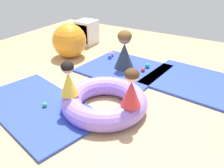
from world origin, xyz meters
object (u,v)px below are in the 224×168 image
object	(u,v)px
play_ball_green	(45,105)
storage_cube	(86,32)
adult_seated	(124,50)
play_ball_teal	(147,66)
child_in_yellow	(68,79)
play_ball_pink	(112,54)
play_ball_blue	(110,57)
play_ball_red	(143,70)
inflatable_cushion	(104,101)
exercise_ball_large	(69,41)
child_in_red	(131,88)

from	to	relation	value
play_ball_green	storage_cube	bearing A→B (deg)	114.88
adult_seated	play_ball_teal	world-z (taller)	adult_seated
child_in_yellow	play_ball_green	size ratio (longest dim) A/B	7.18
play_ball_pink	play_ball_blue	world-z (taller)	play_ball_pink
child_in_yellow	adult_seated	bearing A→B (deg)	-121.40
play_ball_pink	play_ball_red	bearing A→B (deg)	-22.35
play_ball_teal	play_ball_blue	bearing A→B (deg)	177.72
inflatable_cushion	exercise_ball_large	size ratio (longest dim) A/B	1.67
exercise_ball_large	storage_cube	size ratio (longest dim) A/B	1.26
play_ball_teal	storage_cube	xyz separation A→B (m)	(-1.92, 0.68, 0.20)
play_ball_pink	exercise_ball_large	size ratio (longest dim) A/B	0.12
play_ball_green	play_ball_teal	bearing A→B (deg)	70.77
child_in_yellow	play_ball_red	size ratio (longest dim) A/B	6.08
play_ball_blue	play_ball_teal	distance (m)	0.85
inflatable_cushion	storage_cube	distance (m)	2.98
child_in_red	adult_seated	xyz separation A→B (m)	(-0.87, 1.43, -0.13)
exercise_ball_large	storage_cube	world-z (taller)	exercise_ball_large
play_ball_red	storage_cube	distance (m)	2.12
inflatable_cushion	play_ball_red	size ratio (longest dim) A/B	15.34
play_ball_pink	exercise_ball_large	distance (m)	0.93
child_in_red	play_ball_blue	size ratio (longest dim) A/B	6.00
child_in_yellow	play_ball_red	world-z (taller)	child_in_yellow
play_ball_green	child_in_red	bearing A→B (deg)	15.24
inflatable_cushion	play_ball_blue	world-z (taller)	inflatable_cushion
play_ball_green	play_ball_teal	xyz separation A→B (m)	(0.69, 1.98, 0.01)
play_ball_teal	inflatable_cushion	bearing A→B (deg)	-88.65
adult_seated	storage_cube	distance (m)	1.78
child_in_yellow	play_ball_teal	distance (m)	1.91
play_ball_blue	adult_seated	bearing A→B (deg)	-28.62
play_ball_green	inflatable_cushion	bearing A→B (deg)	29.98
play_ball_teal	play_ball_pink	bearing A→B (deg)	169.34
inflatable_cushion	play_ball_teal	distance (m)	1.56
play_ball_blue	play_ball_teal	world-z (taller)	play_ball_teal
child_in_yellow	play_ball_blue	distance (m)	1.99
adult_seated	child_in_red	bearing A→B (deg)	102.53
child_in_red	play_ball_blue	bearing A→B (deg)	125.15
play_ball_green	exercise_ball_large	bearing A→B (deg)	119.55
child_in_red	play_ball_teal	distance (m)	1.78
play_ball_pink	storage_cube	distance (m)	1.17
play_ball_green	child_in_yellow	bearing A→B (deg)	21.30
play_ball_red	storage_cube	size ratio (longest dim) A/B	0.14
child_in_yellow	inflatable_cushion	bearing A→B (deg)	-176.10
play_ball_green	play_ball_pink	bearing A→B (deg)	95.29
adult_seated	play_ball_pink	bearing A→B (deg)	-56.30
child_in_yellow	play_ball_red	distance (m)	1.72
adult_seated	play_ball_red	xyz separation A→B (m)	(0.38, 0.02, -0.31)
play_ball_blue	play_ball_green	world-z (taller)	play_ball_blue
play_ball_pink	adult_seated	bearing A→B (deg)	-37.63
child_in_yellow	play_ball_teal	size ratio (longest dim) A/B	5.24
play_ball_red	play_ball_green	xyz separation A→B (m)	(-0.69, -1.78, -0.01)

